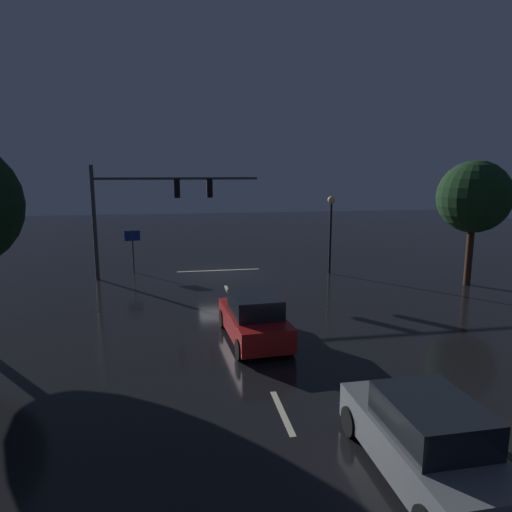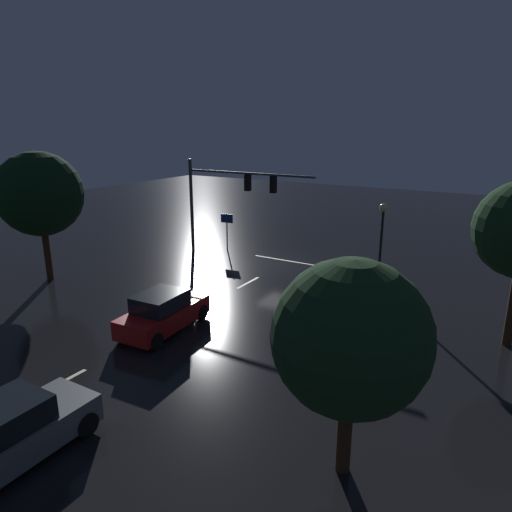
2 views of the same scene
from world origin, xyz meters
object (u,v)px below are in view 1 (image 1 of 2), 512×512
car_approaching (254,319)px  tree_left_far (474,197)px  traffic_signal_assembly (150,200)px  route_sign (133,242)px  street_lamp_left_kerb (331,219)px  car_distant (425,440)px

car_approaching → tree_left_far: tree_left_far is taller
car_approaching → traffic_signal_assembly: bearing=-69.6°
route_sign → tree_left_far: 19.01m
car_approaching → street_lamp_left_kerb: 11.94m
route_sign → traffic_signal_assembly: bearing=128.7°
traffic_signal_assembly → route_sign: 3.19m
traffic_signal_assembly → street_lamp_left_kerb: 10.31m
car_distant → street_lamp_left_kerb: street_lamp_left_kerb is taller
car_approaching → route_sign: 13.33m
car_approaching → tree_left_far: 14.47m
car_distant → tree_left_far: tree_left_far is taller
traffic_signal_assembly → car_approaching: (-3.98, 10.73, -3.59)m
street_lamp_left_kerb → route_sign: street_lamp_left_kerb is taller
car_approaching → car_distant: same height
car_distant → tree_left_far: bearing=-127.1°
car_distant → tree_left_far: (-10.55, -13.96, 3.85)m
car_approaching → tree_left_far: size_ratio=0.68×
route_sign → car_distant: bearing=109.7°
street_lamp_left_kerb → car_approaching: bearing=57.8°
traffic_signal_assembly → tree_left_far: bearing=164.2°
car_distant → street_lamp_left_kerb: (-4.21, -17.81, 2.44)m
traffic_signal_assembly → street_lamp_left_kerb: size_ratio=2.00×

